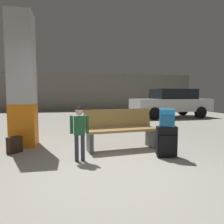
{
  "coord_description": "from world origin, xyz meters",
  "views": [
    {
      "loc": [
        -0.58,
        -3.0,
        1.22
      ],
      "look_at": [
        0.25,
        1.3,
        0.85
      ],
      "focal_mm": 33.1,
      "sensor_mm": 36.0,
      "label": 1
    }
  ],
  "objects": [
    {
      "name": "structural_pillar",
      "position": [
        -1.72,
        2.15,
        1.53
      ],
      "size": [
        0.57,
        0.57,
        3.09
      ],
      "color": "orange",
      "rests_on": "ground_plane"
    },
    {
      "name": "suitcase",
      "position": [
        1.21,
        0.68,
        0.32
      ],
      "size": [
        0.42,
        0.3,
        0.6
      ],
      "color": "black",
      "rests_on": "ground_plane"
    },
    {
      "name": "bench",
      "position": [
        0.48,
        1.48,
        0.44
      ],
      "size": [
        1.65,
        0.7,
        0.89
      ],
      "color": "#9E7A42",
      "rests_on": "ground_plane"
    },
    {
      "name": "ground_plane",
      "position": [
        0.0,
        4.0,
        -0.05
      ],
      "size": [
        18.0,
        18.0,
        0.1
      ],
      "primitive_type": "cube",
      "color": "gray"
    },
    {
      "name": "parked_car_side",
      "position": [
        4.62,
        7.29,
        0.81
      ],
      "size": [
        4.19,
        1.97,
        1.51
      ],
      "color": "silver",
      "rests_on": "ground_plane"
    },
    {
      "name": "backpack_bright",
      "position": [
        1.2,
        0.68,
        0.77
      ],
      "size": [
        0.32,
        0.27,
        0.34
      ],
      "color": "#268CD8",
      "rests_on": "suitcase"
    },
    {
      "name": "garage_back_wall",
      "position": [
        0.0,
        12.86,
        1.4
      ],
      "size": [
        18.0,
        0.12,
        2.8
      ],
      "primitive_type": "cube",
      "color": "gray",
      "rests_on": "ground_plane"
    },
    {
      "name": "child",
      "position": [
        -0.46,
        0.76,
        0.62
      ],
      "size": [
        0.34,
        0.21,
        1.01
      ],
      "color": "#33384C",
      "rests_on": "ground_plane"
    },
    {
      "name": "backpack_dark_floor",
      "position": [
        -1.79,
        1.57,
        0.17
      ],
      "size": [
        0.31,
        0.32,
        0.34
      ],
      "color": "black",
      "rests_on": "ground_plane"
    }
  ]
}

